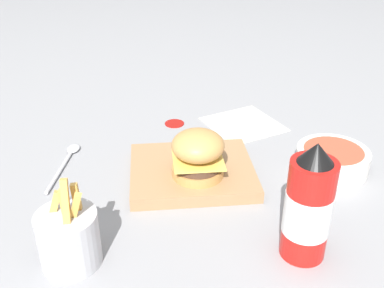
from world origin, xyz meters
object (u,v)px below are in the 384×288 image
(fries_basket, at_px, (69,238))
(side_bowl, at_px, (332,159))
(serving_board, at_px, (192,172))
(burger, at_px, (198,154))
(ketchup_bottle, at_px, (308,207))
(spoon, at_px, (68,158))

(fries_basket, xyz_separation_m, side_bowl, (-0.49, -0.21, -0.02))
(serving_board, relative_size, burger, 2.44)
(burger, distance_m, ketchup_bottle, 0.25)
(burger, bearing_deg, fries_basket, 40.96)
(side_bowl, bearing_deg, fries_basket, 23.62)
(burger, relative_size, side_bowl, 0.68)
(ketchup_bottle, distance_m, fries_basket, 0.36)
(serving_board, relative_size, spoon, 1.28)
(burger, distance_m, spoon, 0.30)
(burger, height_order, side_bowl, burger)
(side_bowl, bearing_deg, ketchup_bottle, 59.54)
(burger, distance_m, side_bowl, 0.28)
(fries_basket, distance_m, side_bowl, 0.53)
(side_bowl, bearing_deg, serving_board, -0.27)
(burger, bearing_deg, serving_board, -75.28)
(side_bowl, relative_size, spoon, 0.77)
(ketchup_bottle, bearing_deg, spoon, -38.80)
(spoon, bearing_deg, burger, -105.09)
(burger, relative_size, spoon, 0.53)
(ketchup_bottle, distance_m, side_bowl, 0.27)
(burger, relative_size, fries_basket, 0.65)
(serving_board, bearing_deg, fries_basket, 46.37)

